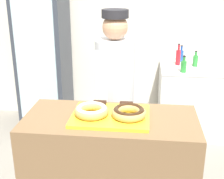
{
  "coord_description": "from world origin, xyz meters",
  "views": [
    {
      "loc": [
        0.24,
        -2.03,
        1.92
      ],
      "look_at": [
        0.0,
        0.1,
        1.14
      ],
      "focal_mm": 50.0,
      "sensor_mm": 36.0,
      "label": 1
    }
  ],
  "objects_px": {
    "donut_chocolate_glaze": "(129,112)",
    "chest_freezer": "(195,100)",
    "beverage_fridge": "(44,56)",
    "bottle_green": "(195,60)",
    "bottle_green_b": "(184,66)",
    "donut_light_glaze": "(92,110)",
    "bottle_red": "(178,57)",
    "bottle_blue": "(181,55)",
    "brownie_back_left": "(99,104)",
    "brownie_back_right": "(126,106)",
    "baker_person": "(115,97)",
    "serving_tray": "(110,116)"
  },
  "relations": [
    {
      "from": "serving_tray",
      "to": "bottle_green",
      "type": "relative_size",
      "value": 2.85
    },
    {
      "from": "beverage_fridge",
      "to": "bottle_green_b",
      "type": "bearing_deg",
      "value": -6.83
    },
    {
      "from": "bottle_blue",
      "to": "donut_chocolate_glaze",
      "type": "bearing_deg",
      "value": -105.52
    },
    {
      "from": "donut_chocolate_glaze",
      "to": "bottle_green",
      "type": "relative_size",
      "value": 1.27
    },
    {
      "from": "chest_freezer",
      "to": "donut_chocolate_glaze",
      "type": "bearing_deg",
      "value": -113.15
    },
    {
      "from": "bottle_red",
      "to": "bottle_green_b",
      "type": "bearing_deg",
      "value": -83.31
    },
    {
      "from": "donut_chocolate_glaze",
      "to": "beverage_fridge",
      "type": "relative_size",
      "value": 0.13
    },
    {
      "from": "brownie_back_right",
      "to": "bottle_green_b",
      "type": "height_order",
      "value": "bottle_green_b"
    },
    {
      "from": "donut_light_glaze",
      "to": "bottle_green_b",
      "type": "distance_m",
      "value": 1.74
    },
    {
      "from": "serving_tray",
      "to": "donut_chocolate_glaze",
      "type": "bearing_deg",
      "value": -10.18
    },
    {
      "from": "serving_tray",
      "to": "donut_chocolate_glaze",
      "type": "relative_size",
      "value": 2.25
    },
    {
      "from": "serving_tray",
      "to": "chest_freezer",
      "type": "relative_size",
      "value": 0.61
    },
    {
      "from": "bottle_red",
      "to": "bottle_green",
      "type": "bearing_deg",
      "value": -11.06
    },
    {
      "from": "donut_chocolate_glaze",
      "to": "chest_freezer",
      "type": "bearing_deg",
      "value": 66.85
    },
    {
      "from": "donut_light_glaze",
      "to": "bottle_red",
      "type": "bearing_deg",
      "value": 67.38
    },
    {
      "from": "baker_person",
      "to": "donut_light_glaze",
      "type": "bearing_deg",
      "value": -99.37
    },
    {
      "from": "chest_freezer",
      "to": "bottle_red",
      "type": "xyz_separation_m",
      "value": [
        -0.24,
        0.1,
        0.53
      ]
    },
    {
      "from": "brownie_back_left",
      "to": "bottle_blue",
      "type": "height_order",
      "value": "bottle_blue"
    },
    {
      "from": "donut_light_glaze",
      "to": "bottle_green",
      "type": "xyz_separation_m",
      "value": [
        0.98,
        1.81,
        -0.08
      ]
    },
    {
      "from": "donut_light_glaze",
      "to": "donut_chocolate_glaze",
      "type": "distance_m",
      "value": 0.27
    },
    {
      "from": "donut_chocolate_glaze",
      "to": "bottle_red",
      "type": "bearing_deg",
      "value": 74.74
    },
    {
      "from": "serving_tray",
      "to": "brownie_back_right",
      "type": "bearing_deg",
      "value": 53.68
    },
    {
      "from": "bottle_green_b",
      "to": "donut_chocolate_glaze",
      "type": "bearing_deg",
      "value": -109.43
    },
    {
      "from": "brownie_back_right",
      "to": "bottle_blue",
      "type": "bearing_deg",
      "value": 72.32
    },
    {
      "from": "donut_chocolate_glaze",
      "to": "beverage_fridge",
      "type": "xyz_separation_m",
      "value": [
        -1.19,
        1.75,
        -0.06
      ]
    },
    {
      "from": "serving_tray",
      "to": "chest_freezer",
      "type": "bearing_deg",
      "value": 62.95
    },
    {
      "from": "bottle_red",
      "to": "brownie_back_left",
      "type": "bearing_deg",
      "value": -113.69
    },
    {
      "from": "donut_chocolate_glaze",
      "to": "bottle_green",
      "type": "xyz_separation_m",
      "value": [
        0.71,
        1.81,
        -0.08
      ]
    },
    {
      "from": "serving_tray",
      "to": "bottle_blue",
      "type": "xyz_separation_m",
      "value": [
        0.69,
        1.99,
        -0.02
      ]
    },
    {
      "from": "donut_chocolate_glaze",
      "to": "chest_freezer",
      "type": "xyz_separation_m",
      "value": [
        0.75,
        1.75,
        -0.58
      ]
    },
    {
      "from": "bottle_green_b",
      "to": "beverage_fridge",
      "type": "bearing_deg",
      "value": 173.17
    },
    {
      "from": "bottle_green",
      "to": "bottle_green_b",
      "type": "xyz_separation_m",
      "value": [
        -0.17,
        -0.27,
        0.0
      ]
    },
    {
      "from": "beverage_fridge",
      "to": "bottle_blue",
      "type": "bearing_deg",
      "value": 8.72
    },
    {
      "from": "donut_light_glaze",
      "to": "beverage_fridge",
      "type": "height_order",
      "value": "beverage_fridge"
    },
    {
      "from": "donut_light_glaze",
      "to": "bottle_blue",
      "type": "xyz_separation_m",
      "value": [
        0.83,
        2.02,
        -0.07
      ]
    },
    {
      "from": "brownie_back_right",
      "to": "beverage_fridge",
      "type": "xyz_separation_m",
      "value": [
        -1.16,
        1.58,
        -0.04
      ]
    },
    {
      "from": "brownie_back_right",
      "to": "baker_person",
      "type": "relative_size",
      "value": 0.06
    },
    {
      "from": "donut_chocolate_glaze",
      "to": "bottle_green_b",
      "type": "distance_m",
      "value": 1.64
    },
    {
      "from": "serving_tray",
      "to": "donut_chocolate_glaze",
      "type": "distance_m",
      "value": 0.14
    },
    {
      "from": "donut_light_glaze",
      "to": "chest_freezer",
      "type": "height_order",
      "value": "donut_light_glaze"
    },
    {
      "from": "brownie_back_left",
      "to": "chest_freezer",
      "type": "height_order",
      "value": "brownie_back_left"
    },
    {
      "from": "chest_freezer",
      "to": "bottle_blue",
      "type": "height_order",
      "value": "bottle_blue"
    },
    {
      "from": "beverage_fridge",
      "to": "donut_chocolate_glaze",
      "type": "bearing_deg",
      "value": -55.78
    },
    {
      "from": "donut_chocolate_glaze",
      "to": "bottle_green_b",
      "type": "relative_size",
      "value": 1.26
    },
    {
      "from": "donut_chocolate_glaze",
      "to": "brownie_back_left",
      "type": "height_order",
      "value": "donut_chocolate_glaze"
    },
    {
      "from": "brownie_back_left",
      "to": "bottle_blue",
      "type": "relative_size",
      "value": 0.46
    },
    {
      "from": "brownie_back_right",
      "to": "chest_freezer",
      "type": "bearing_deg",
      "value": 63.85
    },
    {
      "from": "brownie_back_right",
      "to": "baker_person",
      "type": "bearing_deg",
      "value": 106.05
    },
    {
      "from": "donut_chocolate_glaze",
      "to": "brownie_back_left",
      "type": "bearing_deg",
      "value": 145.28
    },
    {
      "from": "donut_light_glaze",
      "to": "chest_freezer",
      "type": "xyz_separation_m",
      "value": [
        1.02,
        1.75,
        -0.58
      ]
    }
  ]
}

